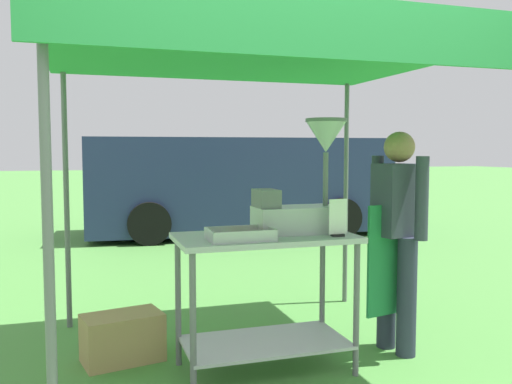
{
  "coord_description": "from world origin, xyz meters",
  "views": [
    {
      "loc": [
        -0.97,
        -2.37,
        1.47
      ],
      "look_at": [
        0.16,
        1.19,
        1.19
      ],
      "focal_mm": 38.02,
      "sensor_mm": 36.0,
      "label": 1
    }
  ],
  "objects_px": {
    "donut_fryer": "(304,189)",
    "vendor": "(397,229)",
    "stall_canopy": "(261,58)",
    "donut_cart": "(265,276)",
    "menu_sign": "(338,220)",
    "donut_tray": "(241,236)",
    "supply_crate": "(123,338)",
    "van_navy": "(239,184)"
  },
  "relations": [
    {
      "from": "donut_fryer",
      "to": "vendor",
      "type": "bearing_deg",
      "value": 0.67
    },
    {
      "from": "stall_canopy",
      "to": "vendor",
      "type": "bearing_deg",
      "value": -3.33
    },
    {
      "from": "donut_cart",
      "to": "menu_sign",
      "type": "distance_m",
      "value": 0.61
    },
    {
      "from": "donut_tray",
      "to": "donut_fryer",
      "type": "relative_size",
      "value": 0.52
    },
    {
      "from": "donut_fryer",
      "to": "supply_crate",
      "type": "height_order",
      "value": "donut_fryer"
    },
    {
      "from": "stall_canopy",
      "to": "donut_cart",
      "type": "xyz_separation_m",
      "value": [
        0.0,
        -0.1,
        -1.44
      ]
    },
    {
      "from": "van_navy",
      "to": "stall_canopy",
      "type": "bearing_deg",
      "value": -104.39
    },
    {
      "from": "supply_crate",
      "to": "vendor",
      "type": "bearing_deg",
      "value": -12.14
    },
    {
      "from": "van_navy",
      "to": "donut_tray",
      "type": "bearing_deg",
      "value": -105.67
    },
    {
      "from": "menu_sign",
      "to": "vendor",
      "type": "height_order",
      "value": "vendor"
    },
    {
      "from": "donut_fryer",
      "to": "vendor",
      "type": "xyz_separation_m",
      "value": [
        0.73,
        0.01,
        -0.31
      ]
    },
    {
      "from": "menu_sign",
      "to": "supply_crate",
      "type": "relative_size",
      "value": 0.41
    },
    {
      "from": "donut_tray",
      "to": "stall_canopy",
      "type": "bearing_deg",
      "value": 48.77
    },
    {
      "from": "menu_sign",
      "to": "van_navy",
      "type": "distance_m",
      "value": 6.25
    },
    {
      "from": "vendor",
      "to": "supply_crate",
      "type": "relative_size",
      "value": 2.73
    },
    {
      "from": "donut_fryer",
      "to": "donut_cart",
      "type": "bearing_deg",
      "value": -174.16
    },
    {
      "from": "stall_canopy",
      "to": "vendor",
      "type": "distance_m",
      "value": 1.56
    },
    {
      "from": "donut_tray",
      "to": "supply_crate",
      "type": "xyz_separation_m",
      "value": [
        -0.7,
        0.59,
        -0.77
      ]
    },
    {
      "from": "stall_canopy",
      "to": "menu_sign",
      "type": "relative_size",
      "value": 11.29
    },
    {
      "from": "supply_crate",
      "to": "stall_canopy",
      "type": "bearing_deg",
      "value": -21.47
    },
    {
      "from": "stall_canopy",
      "to": "donut_fryer",
      "type": "distance_m",
      "value": 0.92
    },
    {
      "from": "donut_cart",
      "to": "donut_tray",
      "type": "xyz_separation_m",
      "value": [
        -0.21,
        -0.14,
        0.3
      ]
    },
    {
      "from": "donut_fryer",
      "to": "menu_sign",
      "type": "relative_size",
      "value": 3.18
    },
    {
      "from": "donut_cart",
      "to": "van_navy",
      "type": "height_order",
      "value": "van_navy"
    },
    {
      "from": "donut_tray",
      "to": "menu_sign",
      "type": "distance_m",
      "value": 0.65
    },
    {
      "from": "stall_canopy",
      "to": "van_navy",
      "type": "height_order",
      "value": "stall_canopy"
    },
    {
      "from": "donut_tray",
      "to": "van_navy",
      "type": "bearing_deg",
      "value": 74.33
    },
    {
      "from": "stall_canopy",
      "to": "van_navy",
      "type": "xyz_separation_m",
      "value": [
        1.5,
        5.86,
        -1.2
      ]
    },
    {
      "from": "supply_crate",
      "to": "van_navy",
      "type": "relative_size",
      "value": 0.11
    },
    {
      "from": "donut_cart",
      "to": "van_navy",
      "type": "bearing_deg",
      "value": 75.83
    },
    {
      "from": "donut_cart",
      "to": "stall_canopy",
      "type": "bearing_deg",
      "value": 90.0
    },
    {
      "from": "donut_cart",
      "to": "vendor",
      "type": "height_order",
      "value": "vendor"
    },
    {
      "from": "supply_crate",
      "to": "menu_sign",
      "type": "bearing_deg",
      "value": -25.91
    },
    {
      "from": "stall_canopy",
      "to": "vendor",
      "type": "relative_size",
      "value": 1.71
    },
    {
      "from": "menu_sign",
      "to": "supply_crate",
      "type": "distance_m",
      "value": 1.71
    },
    {
      "from": "donut_tray",
      "to": "supply_crate",
      "type": "height_order",
      "value": "donut_tray"
    },
    {
      "from": "donut_cart",
      "to": "donut_fryer",
      "type": "height_order",
      "value": "donut_fryer"
    },
    {
      "from": "donut_tray",
      "to": "donut_fryer",
      "type": "xyz_separation_m",
      "value": [
        0.49,
        0.17,
        0.28
      ]
    },
    {
      "from": "donut_cart",
      "to": "van_navy",
      "type": "distance_m",
      "value": 6.15
    },
    {
      "from": "menu_sign",
      "to": "van_navy",
      "type": "relative_size",
      "value": 0.05
    },
    {
      "from": "stall_canopy",
      "to": "vendor",
      "type": "height_order",
      "value": "stall_canopy"
    },
    {
      "from": "donut_cart",
      "to": "vendor",
      "type": "distance_m",
      "value": 1.06
    }
  ]
}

